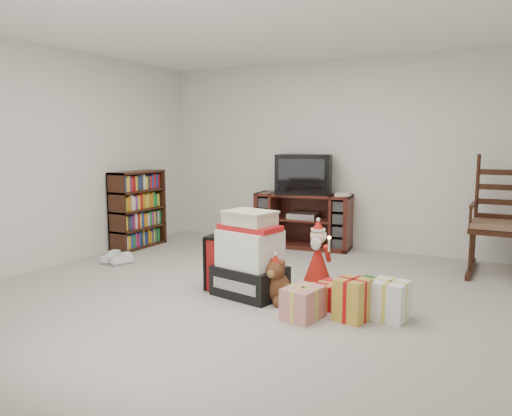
{
  "coord_description": "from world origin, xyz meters",
  "views": [
    {
      "loc": [
        2.22,
        -3.96,
        1.46
      ],
      "look_at": [
        -0.2,
        0.6,
        0.75
      ],
      "focal_mm": 35.0,
      "sensor_mm": 36.0,
      "label": 1
    }
  ],
  "objects": [
    {
      "name": "rocking_chair",
      "position": [
        2.03,
        2.0,
        0.46
      ],
      "size": [
        0.54,
        0.89,
        1.35
      ],
      "rotation": [
        0.0,
        0.0,
        0.0
      ],
      "color": "#33190E",
      "rests_on": "floor"
    },
    {
      "name": "stocking",
      "position": [
        -0.22,
        0.24,
        0.27
      ],
      "size": [
        0.26,
        0.12,
        0.54
      ],
      "primitive_type": null,
      "rotation": [
        0.0,
        0.0,
        -0.06
      ],
      "color": "#0C731C",
      "rests_on": "floor"
    },
    {
      "name": "room",
      "position": [
        0.0,
        0.0,
        1.25
      ],
      "size": [
        5.01,
        5.01,
        2.51
      ],
      "color": "#A6A298",
      "rests_on": "ground"
    },
    {
      "name": "santa_figurine",
      "position": [
        0.48,
        0.63,
        0.26
      ],
      "size": [
        0.33,
        0.31,
        0.67
      ],
      "color": "#B41C13",
      "rests_on": "floor"
    },
    {
      "name": "sneaker_pair",
      "position": [
        -1.94,
        0.35,
        0.05
      ],
      "size": [
        0.34,
        0.29,
        0.1
      ],
      "rotation": [
        0.0,
        0.0,
        -0.08
      ],
      "color": "white",
      "rests_on": "floor"
    },
    {
      "name": "mrs_claus_figurine",
      "position": [
        -0.52,
        1.07,
        0.21
      ],
      "size": [
        0.27,
        0.26,
        0.56
      ],
      "color": "#B41C13",
      "rests_on": "floor"
    },
    {
      "name": "tv_stand",
      "position": [
        -0.34,
        2.24,
        0.37
      ],
      "size": [
        1.33,
        0.59,
        0.73
      ],
      "rotation": [
        0.0,
        0.0,
        0.11
      ],
      "color": "#491914",
      "rests_on": "floor"
    },
    {
      "name": "crt_television",
      "position": [
        -0.35,
        2.26,
        1.0
      ],
      "size": [
        0.83,
        0.69,
        0.53
      ],
      "rotation": [
        0.0,
        0.0,
        0.26
      ],
      "color": "black",
      "rests_on": "tv_stand"
    },
    {
      "name": "red_suitcase",
      "position": [
        -0.21,
        0.06,
        0.27
      ],
      "size": [
        0.43,
        0.26,
        0.63
      ],
      "rotation": [
        0.0,
        0.0,
        0.1
      ],
      "color": "maroon",
      "rests_on": "floor"
    },
    {
      "name": "bookshelf",
      "position": [
        -2.33,
        1.2,
        0.5
      ],
      "size": [
        0.28,
        0.85,
        1.04
      ],
      "color": "#33190E",
      "rests_on": "floor"
    },
    {
      "name": "gift_pile",
      "position": [
        0.04,
        0.03,
        0.35
      ],
      "size": [
        0.7,
        0.56,
        0.79
      ],
      "rotation": [
        0.0,
        0.0,
        -0.19
      ],
      "color": "black",
      "rests_on": "floor"
    },
    {
      "name": "gift_cluster",
      "position": [
        1.04,
        -0.03,
        0.14
      ],
      "size": [
        0.83,
        0.94,
        0.29
      ],
      "color": "red",
      "rests_on": "floor"
    },
    {
      "name": "teddy_bear",
      "position": [
        0.34,
        -0.03,
        0.17
      ],
      "size": [
        0.26,
        0.23,
        0.39
      ],
      "color": "brown",
      "rests_on": "floor"
    }
  ]
}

